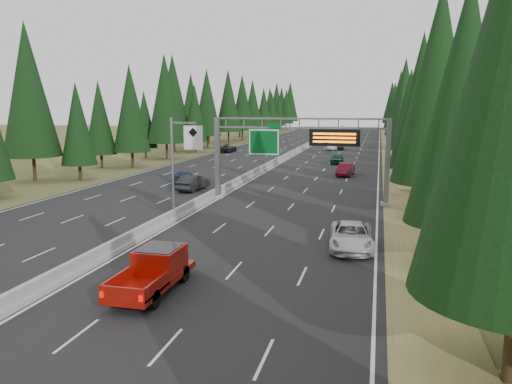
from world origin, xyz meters
TOP-DOWN VIEW (x-y plane):
  - road at (0.00, 80.00)m, footprint 32.00×260.00m
  - shoulder_right at (17.80, 80.00)m, footprint 3.60×260.00m
  - shoulder_left at (-17.80, 80.00)m, footprint 3.60×260.00m
  - median_barrier at (0.00, 80.00)m, footprint 0.70×260.00m
  - sign_gantry at (8.92, 34.88)m, footprint 16.75×0.98m
  - hov_sign_pole at (0.58, 24.97)m, footprint 2.80×0.50m
  - tree_row_right at (21.74, 74.98)m, footprint 11.81×246.53m
  - tree_row_left at (-21.91, 81.44)m, footprint 12.05×242.76m
  - silver_minivan at (13.95, 20.31)m, footprint 3.09×5.95m
  - red_pickup at (5.08, 10.97)m, footprint 2.15×6.01m
  - car_ahead_green at (9.12, 67.71)m, footprint 1.97×4.72m
  - car_ahead_dkred at (11.35, 54.06)m, footprint 2.19×5.01m
  - car_ahead_dkgrey at (7.49, 93.57)m, footprint 1.83×4.42m
  - car_ahead_white at (6.05, 92.18)m, footprint 2.39×4.77m
  - car_ahead_far at (4.83, 142.93)m, footprint 2.07×4.35m
  - car_onc_near at (-3.68, 38.78)m, footprint 2.22×5.12m
  - car_onc_blue at (-6.65, 43.68)m, footprint 1.94×4.53m
  - car_onc_white at (-3.09, 80.25)m, footprint 2.15×4.56m
  - car_onc_far at (-13.42, 82.93)m, footprint 2.60×5.62m

SIDE VIEW (x-z plane):
  - shoulder_right at x=17.80m, z-range 0.00..0.06m
  - shoulder_left at x=-17.80m, z-range 0.00..0.06m
  - road at x=0.00m, z-range 0.00..0.08m
  - median_barrier at x=0.00m, z-range -0.01..0.84m
  - car_ahead_dkgrey at x=7.49m, z-range 0.08..1.36m
  - car_ahead_white at x=6.05m, z-range 0.08..1.38m
  - car_onc_blue at x=-6.65m, z-range 0.08..1.38m
  - car_ahead_far at x=4.83m, z-range 0.08..1.52m
  - car_onc_white at x=-3.09m, z-range 0.08..1.59m
  - car_onc_far at x=-13.42m, z-range 0.08..1.64m
  - car_ahead_green at x=9.12m, z-range 0.08..1.68m
  - car_ahead_dkred at x=11.35m, z-range 0.08..1.68m
  - silver_minivan at x=13.95m, z-range 0.08..1.68m
  - car_onc_near at x=-3.68m, z-range 0.08..1.72m
  - red_pickup at x=5.08m, z-range 0.19..2.14m
  - hov_sign_pole at x=0.58m, z-range 0.72..8.72m
  - sign_gantry at x=8.92m, z-range 1.37..9.17m
  - tree_row_left at x=-21.91m, z-range -0.18..18.66m
  - tree_row_right at x=21.74m, z-range 0.02..18.80m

